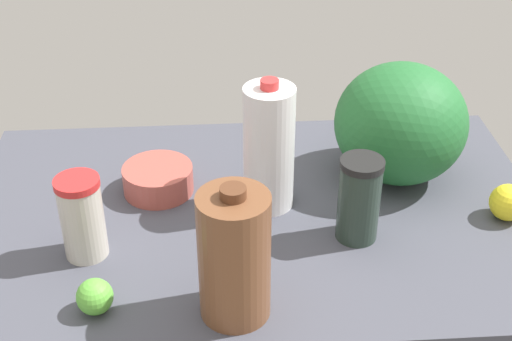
# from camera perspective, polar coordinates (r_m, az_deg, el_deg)

# --- Properties ---
(countertop) EXTENTS (1.20, 0.76, 0.03)m
(countertop) POSITION_cam_1_polar(r_m,az_deg,el_deg) (1.49, -0.00, -3.73)
(countertop) COLOR #454752
(countertop) RESTS_ON ground
(tumbler_cup) EXTENTS (0.08, 0.08, 0.17)m
(tumbler_cup) POSITION_cam_1_polar(r_m,az_deg,el_deg) (1.36, -13.74, -3.66)
(tumbler_cup) COLOR beige
(tumbler_cup) RESTS_ON countertop
(shaker_bottle) EXTENTS (0.08, 0.08, 0.18)m
(shaker_bottle) POSITION_cam_1_polar(r_m,az_deg,el_deg) (1.38, 8.25, -2.29)
(shaker_bottle) COLOR #28382F
(shaker_bottle) RESTS_ON countertop
(milk_jug) EXTENTS (0.10, 0.10, 0.29)m
(milk_jug) POSITION_cam_1_polar(r_m,az_deg,el_deg) (1.43, 1.03, 1.80)
(milk_jug) COLOR white
(milk_jug) RESTS_ON countertop
(chocolate_milk_jug) EXTENTS (0.12, 0.12, 0.26)m
(chocolate_milk_jug) POSITION_cam_1_polar(r_m,az_deg,el_deg) (1.18, -1.74, -6.88)
(chocolate_milk_jug) COLOR brown
(chocolate_milk_jug) RESTS_ON countertop
(mixing_bowl) EXTENTS (0.15, 0.15, 0.06)m
(mixing_bowl) POSITION_cam_1_polar(r_m,az_deg,el_deg) (1.54, -7.84, -0.69)
(mixing_bowl) COLOR #B14F45
(mixing_bowl) RESTS_ON countertop
(watermelon) EXTENTS (0.28, 0.28, 0.26)m
(watermelon) POSITION_cam_1_polar(r_m,az_deg,el_deg) (1.56, 11.49, 3.71)
(watermelon) COLOR #236830
(watermelon) RESTS_ON countertop
(lime_loose) EXTENTS (0.06, 0.06, 0.06)m
(lime_loose) POSITION_cam_1_polar(r_m,az_deg,el_deg) (1.26, -12.78, -9.81)
(lime_loose) COLOR #5EB83D
(lime_loose) RESTS_ON countertop
(lemon_near_front) EXTENTS (0.08, 0.08, 0.08)m
(lemon_near_front) POSITION_cam_1_polar(r_m,az_deg,el_deg) (1.53, 19.52, -2.42)
(lemon_near_front) COLOR yellow
(lemon_near_front) RESTS_ON countertop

